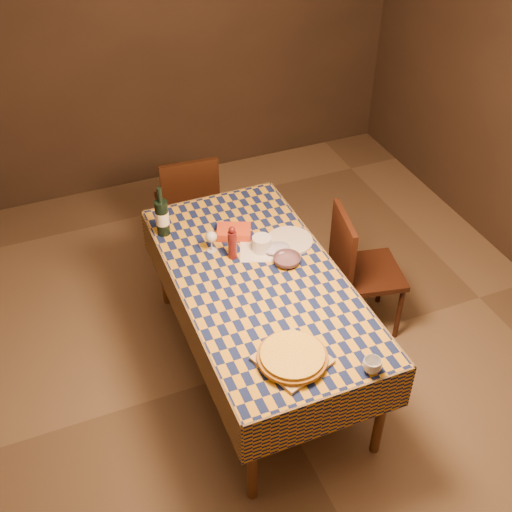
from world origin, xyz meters
The scene contains 16 objects.
room centered at (0.00, 0.00, 1.35)m, with size 5.00×5.10×2.70m.
dining_table centered at (0.00, 0.00, 0.69)m, with size 0.94×1.84×0.77m.
cutting_board centered at (-0.09, -0.65, 0.78)m, with size 0.31×0.31×0.02m, color tan.
pizza centered at (-0.09, -0.65, 0.81)m, with size 0.40×0.40×0.04m.
pepper_mill centered at (-0.07, 0.24, 0.88)m, with size 0.07×0.07×0.23m.
bowl centered at (0.20, 0.06, 0.80)m, with size 0.16×0.16×0.05m, color #593F4B.
wine_glass centered at (-0.17, 0.35, 0.87)m, with size 0.07×0.07×0.14m.
wine_bottle centered at (-0.39, 0.63, 0.90)m, with size 0.09×0.09×0.34m.
deli_tub centered at (0.11, 0.24, 0.82)m, with size 0.12×0.12×0.10m, color silver.
takeout_container centered at (0.01, 0.44, 0.80)m, with size 0.21×0.15×0.05m, color #C03D19.
white_plate centered at (0.31, 0.25, 0.78)m, with size 0.29×0.29×0.02m, color silver.
tumbler centered at (0.25, -0.85, 0.81)m, with size 0.10×0.10×0.08m, color silver.
flour_patch centered at (0.11, 0.22, 0.77)m, with size 0.26×0.20×0.00m, color silver.
flour_bag centered at (0.20, 0.19, 0.79)m, with size 0.16×0.12×0.05m, color #9DA6CA.
chair_far centered at (-0.05, 1.25, 0.52)m, with size 0.45×0.46×0.93m.
chair_right centered at (0.75, 0.13, 0.52)m, with size 0.50×0.50×0.93m.
Camera 1 is at (-1.07, -2.58, 3.22)m, focal length 45.00 mm.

